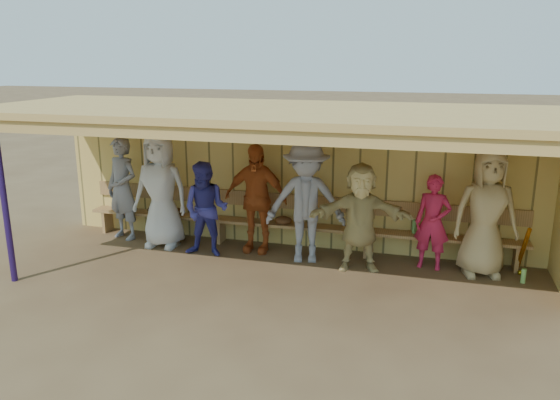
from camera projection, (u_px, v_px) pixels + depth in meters
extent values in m
plane|color=brown|center=(274.00, 271.00, 8.45)|extent=(90.00, 90.00, 0.00)
imported|color=gray|center=(123.00, 189.00, 9.77)|extent=(0.78, 0.63, 1.85)
imported|color=silver|center=(161.00, 190.00, 9.35)|extent=(0.99, 0.66, 1.99)
imported|color=#383594|center=(206.00, 209.00, 8.94)|extent=(0.79, 0.63, 1.58)
imported|color=#BA4F1D|center=(256.00, 198.00, 9.11)|extent=(1.09, 0.47, 1.84)
imported|color=#929199|center=(306.00, 202.00, 8.64)|extent=(1.38, 0.96, 1.96)
imported|color=#DBC37B|center=(360.00, 217.00, 8.33)|extent=(1.63, 0.79, 1.68)
imported|color=#D02148|center=(433.00, 222.00, 8.40)|extent=(0.58, 0.42, 1.48)
imported|color=tan|center=(486.00, 213.00, 8.09)|extent=(1.05, 0.79, 1.93)
cube|color=#E5C261|center=(296.00, 177.00, 9.40)|extent=(8.60, 0.20, 2.40)
cube|color=tan|center=(273.00, 112.00, 7.82)|extent=(8.80, 3.20, 0.10)
cube|color=tan|center=(238.00, 135.00, 6.46)|extent=(8.80, 0.10, 0.18)
cube|color=tan|center=(49.00, 114.00, 8.86)|extent=(0.08, 3.00, 0.16)
cube|color=tan|center=(101.00, 116.00, 8.61)|extent=(0.08, 3.00, 0.16)
cube|color=tan|center=(155.00, 118.00, 8.36)|extent=(0.08, 3.00, 0.16)
cube|color=tan|center=(212.00, 120.00, 8.11)|extent=(0.08, 3.00, 0.16)
cube|color=tan|center=(273.00, 122.00, 7.86)|extent=(0.08, 3.00, 0.16)
cube|color=tan|center=(339.00, 124.00, 7.61)|extent=(0.08, 3.00, 0.16)
cube|color=tan|center=(408.00, 126.00, 7.36)|extent=(0.08, 3.00, 0.16)
cube|color=tan|center=(483.00, 128.00, 7.11)|extent=(0.08, 3.00, 0.16)
cylinder|color=navy|center=(4.00, 202.00, 7.79)|extent=(0.09, 0.09, 2.40)
cube|color=#AF834B|center=(291.00, 225.00, 9.33)|extent=(7.60, 0.32, 0.05)
cube|color=#AF834B|center=(294.00, 202.00, 9.38)|extent=(7.60, 0.04, 0.26)
cube|color=#AF834B|center=(108.00, 221.00, 10.33)|extent=(0.06, 0.29, 0.40)
cube|color=#AF834B|center=(221.00, 231.00, 9.72)|extent=(0.06, 0.29, 0.40)
cube|color=#AF834B|center=(366.00, 244.00, 9.05)|extent=(0.06, 0.29, 0.40)
cube|color=#AF834B|center=(516.00, 258.00, 8.44)|extent=(0.06, 0.29, 0.40)
cylinder|color=orange|center=(523.00, 250.00, 8.19)|extent=(0.13, 0.41, 0.80)
sphere|color=gold|center=(520.00, 273.00, 8.28)|extent=(0.08, 0.08, 0.08)
ellipsoid|color=#593319|center=(174.00, 211.00, 9.83)|extent=(0.30, 0.24, 0.14)
ellipsoid|color=#593319|center=(155.00, 210.00, 9.93)|extent=(0.30, 0.24, 0.14)
ellipsoid|color=#593319|center=(283.00, 220.00, 9.29)|extent=(0.30, 0.24, 0.14)
cylinder|color=#6EBE5F|center=(414.00, 227.00, 8.80)|extent=(0.07, 0.07, 0.22)
cylinder|color=gold|center=(434.00, 228.00, 8.72)|extent=(0.07, 0.07, 0.22)
cylinder|color=#82C964|center=(523.00, 276.00, 7.98)|extent=(0.07, 0.07, 0.22)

